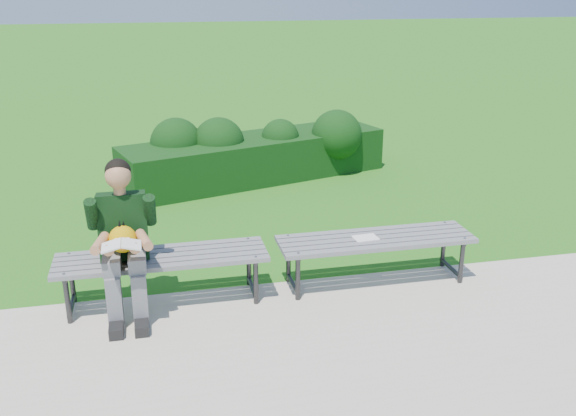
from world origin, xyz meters
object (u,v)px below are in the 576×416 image
(hedge, at_px, (254,152))
(seated_boy, at_px, (123,236))
(paper_sheet, at_px, (366,238))
(bench_left, at_px, (162,261))
(bench_right, at_px, (376,243))

(hedge, bearing_deg, seated_boy, -115.06)
(hedge, relative_size, paper_sheet, 16.84)
(paper_sheet, bearing_deg, hedge, 96.75)
(bench_left, height_order, bench_right, same)
(seated_boy, bearing_deg, hedge, 64.94)
(seated_boy, xyz_separation_m, paper_sheet, (2.13, 0.09, -0.24))
(bench_right, bearing_deg, paper_sheet, 180.00)
(hedge, xyz_separation_m, paper_sheet, (0.42, -3.57, 0.07))
(bench_left, height_order, seated_boy, seated_boy)
(hedge, bearing_deg, bench_left, -111.58)
(bench_right, height_order, paper_sheet, bench_right)
(seated_boy, bearing_deg, bench_left, 17.22)
(bench_left, distance_m, seated_boy, 0.43)
(hedge, height_order, bench_left, hedge)
(bench_left, distance_m, bench_right, 1.93)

